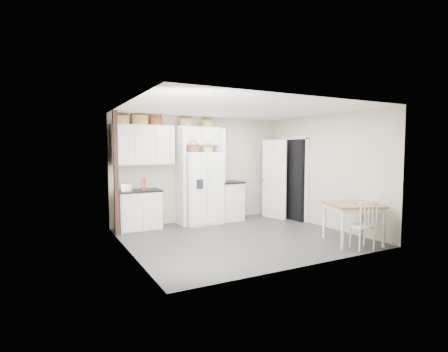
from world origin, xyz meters
TOP-DOWN VIEW (x-y plane):
  - floor at (0.00, 0.00)m, footprint 4.50×4.50m
  - ceiling at (0.00, 0.00)m, footprint 4.50×4.50m
  - wall_back at (0.00, 2.00)m, footprint 4.50×0.00m
  - wall_left at (-2.25, 0.00)m, footprint 0.00×4.00m
  - wall_right at (2.25, 0.00)m, footprint 0.00×4.00m
  - refrigerator at (-0.15, 1.63)m, footprint 0.89×0.72m
  - base_cab_left at (-1.65, 1.70)m, footprint 0.92×0.58m
  - base_cab_right at (0.67, 1.70)m, footprint 0.54×0.65m
  - dining_table at (1.70, -1.36)m, footprint 1.18×1.18m
  - windsor_chair at (1.52, -1.75)m, footprint 0.49×0.47m
  - counter_left at (-1.65, 1.70)m, footprint 0.96×0.62m
  - counter_right at (0.67, 1.70)m, footprint 0.58×0.69m
  - toaster at (-1.94, 1.66)m, footprint 0.22×0.13m
  - cookbook_red at (-1.55, 1.62)m, footprint 0.06×0.18m
  - cookbook_cream at (-1.56, 1.62)m, footprint 0.05×0.17m
  - basket_upper_a at (-1.96, 1.83)m, footprint 0.32×0.32m
  - basket_upper_b at (-1.56, 1.83)m, footprint 0.37×0.37m
  - basket_upper_c at (-1.19, 1.83)m, footprint 0.30×0.30m
  - basket_bridge_a at (-0.46, 1.83)m, footprint 0.32×0.32m
  - basket_bridge_b at (0.11, 1.83)m, footprint 0.30×0.30m
  - basket_fridge_a at (-0.39, 1.53)m, footprint 0.27×0.27m
  - basket_fridge_b at (-0.01, 1.53)m, footprint 0.24×0.24m
  - upper_cabinet at (-1.50, 1.83)m, footprint 1.40×0.34m
  - bridge_cabinet at (-0.15, 1.83)m, footprint 1.12×0.34m
  - fridge_panel_left at (-0.66, 1.70)m, footprint 0.08×0.60m
  - fridge_panel_right at (0.36, 1.70)m, footprint 0.08×0.60m
  - trim_post at (-2.20, 1.35)m, footprint 0.09×0.09m
  - doorway_void at (2.16, 1.00)m, footprint 0.18×0.85m
  - door_slab at (1.80, 1.33)m, footprint 0.21×0.79m

SIDE VIEW (x-z plane):
  - floor at x=0.00m, z-range 0.00..0.00m
  - dining_table at x=1.70m, z-range 0.00..0.76m
  - windsor_chair at x=1.52m, z-range 0.00..0.84m
  - base_cab_left at x=-1.65m, z-range 0.00..0.85m
  - base_cab_right at x=0.67m, z-range 0.00..0.95m
  - refrigerator at x=-0.15m, z-range 0.00..1.73m
  - counter_left at x=-1.65m, z-range 0.85..0.89m
  - counter_right at x=0.67m, z-range 0.95..0.99m
  - toaster at x=-1.94m, z-range 0.89..1.05m
  - cookbook_cream at x=-1.56m, z-range 0.89..1.15m
  - cookbook_red at x=-1.55m, z-range 0.89..1.15m
  - doorway_void at x=2.16m, z-range 0.00..2.05m
  - door_slab at x=1.80m, z-range 0.00..2.05m
  - fridge_panel_left at x=-0.66m, z-range 0.00..2.30m
  - fridge_panel_right at x=0.36m, z-range 0.00..2.30m
  - wall_back at x=0.00m, z-range -0.95..3.55m
  - wall_left at x=-2.25m, z-range -0.70..3.30m
  - wall_right at x=2.25m, z-range -0.70..3.30m
  - trim_post at x=-2.20m, z-range 0.00..2.60m
  - basket_fridge_b at x=-0.01m, z-range 1.73..1.86m
  - basket_fridge_a at x=-0.39m, z-range 1.73..1.88m
  - upper_cabinet at x=-1.50m, z-range 1.45..2.35m
  - bridge_cabinet at x=-0.15m, z-range 1.90..2.35m
  - basket_bridge_b at x=0.11m, z-range 2.35..2.52m
  - basket_upper_c at x=-1.19m, z-range 2.35..2.52m
  - basket_bridge_a at x=-0.46m, z-range 2.35..2.53m
  - basket_upper_a at x=-1.96m, z-range 2.35..2.53m
  - basket_upper_b at x=-1.56m, z-range 2.35..2.57m
  - ceiling at x=0.00m, z-range 2.60..2.60m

